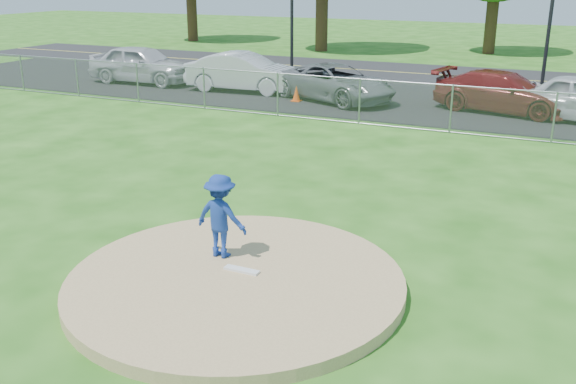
% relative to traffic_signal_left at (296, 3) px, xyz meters
% --- Properties ---
extents(ground, '(120.00, 120.00, 0.00)m').
position_rel_traffic_signal_left_xyz_m(ground, '(8.76, -12.00, -3.36)').
color(ground, '#205813').
rests_on(ground, ground).
extents(pitchers_mound, '(5.40, 5.40, 0.20)m').
position_rel_traffic_signal_left_xyz_m(pitchers_mound, '(8.76, -22.00, -3.26)').
color(pitchers_mound, tan).
rests_on(pitchers_mound, ground).
extents(pitching_rubber, '(0.60, 0.15, 0.04)m').
position_rel_traffic_signal_left_xyz_m(pitching_rubber, '(8.76, -21.80, -3.14)').
color(pitching_rubber, white).
rests_on(pitching_rubber, pitchers_mound).
extents(chain_link_fence, '(40.00, 0.06, 1.50)m').
position_rel_traffic_signal_left_xyz_m(chain_link_fence, '(8.76, -10.00, -2.61)').
color(chain_link_fence, gray).
rests_on(chain_link_fence, ground).
extents(parking_lot, '(50.00, 8.00, 0.01)m').
position_rel_traffic_signal_left_xyz_m(parking_lot, '(8.76, -5.50, -3.36)').
color(parking_lot, black).
rests_on(parking_lot, ground).
extents(street, '(60.00, 7.00, 0.01)m').
position_rel_traffic_signal_left_xyz_m(street, '(8.76, 2.00, -3.36)').
color(street, black).
rests_on(street, ground).
extents(traffic_signal_left, '(1.28, 0.20, 5.60)m').
position_rel_traffic_signal_left_xyz_m(traffic_signal_left, '(0.00, 0.00, 0.00)').
color(traffic_signal_left, black).
rests_on(traffic_signal_left, ground).
extents(pitcher, '(0.96, 0.57, 1.45)m').
position_rel_traffic_signal_left_xyz_m(pitcher, '(8.16, -21.40, -2.44)').
color(pitcher, navy).
rests_on(pitcher, pitchers_mound).
extents(traffic_cone, '(0.31, 0.31, 0.61)m').
position_rel_traffic_signal_left_xyz_m(traffic_cone, '(3.25, -7.25, -3.05)').
color(traffic_cone, '#FF530D').
rests_on(traffic_cone, parking_lot).
extents(parked_car_silver, '(5.04, 2.12, 1.70)m').
position_rel_traffic_signal_left_xyz_m(parked_car_silver, '(-4.89, -6.16, -2.50)').
color(parked_car_silver, silver).
rests_on(parked_car_silver, parking_lot).
extents(parked_car_white, '(4.99, 2.04, 1.61)m').
position_rel_traffic_signal_left_xyz_m(parked_car_white, '(0.34, -6.16, -2.55)').
color(parked_car_white, silver).
rests_on(parked_car_white, parking_lot).
extents(parked_car_gray, '(5.59, 4.12, 1.41)m').
position_rel_traffic_signal_left_xyz_m(parked_car_gray, '(4.58, -6.49, -2.65)').
color(parked_car_gray, slate).
rests_on(parked_car_gray, parking_lot).
extents(parked_car_darkred, '(5.29, 3.01, 1.45)m').
position_rel_traffic_signal_left_xyz_m(parked_car_darkred, '(10.85, -6.02, -2.63)').
color(parked_car_darkred, maroon).
rests_on(parked_car_darkred, parking_lot).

